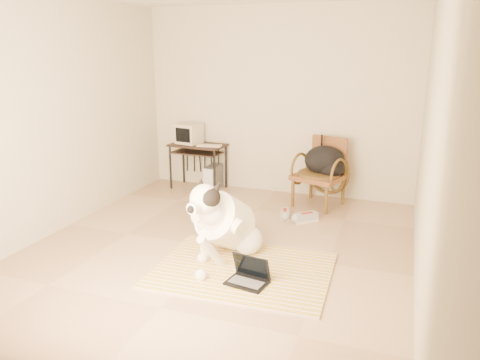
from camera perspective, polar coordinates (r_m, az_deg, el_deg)
The scene contains 16 objects.
floor at distance 5.17m, azimuth -2.46°, elevation -8.21°, with size 4.50×4.50×0.00m, color tan.
wall_back at distance 6.90m, azimuth 4.55°, elevation 9.48°, with size 4.50×4.50×0.00m, color #BDB49B.
wall_front at distance 2.88m, azimuth -19.88°, elevation -0.29°, with size 4.50×4.50×0.00m, color #BDB49B.
wall_left at distance 5.84m, azimuth -21.28°, elevation 7.33°, with size 4.50×4.50×0.00m, color #BDB49B.
wall_right at distance 4.44m, azimuth 22.10°, elevation 4.88°, with size 4.50×4.50×0.00m, color #BDB49B.
rug at distance 4.66m, azimuth 0.33°, elevation -10.90°, with size 1.73×1.35×0.02m.
dog at distance 4.81m, azimuth -1.85°, elevation -5.31°, with size 0.66×1.30×0.94m.
laptop at distance 4.39m, azimuth 1.07°, elevation -11.61°, with size 0.40×0.32×0.26m.
computer_desk at distance 7.16m, azimuth -5.20°, elevation 3.58°, with size 0.86×0.52×0.69m.
crt_monitor at distance 7.22m, azimuth -6.22°, elevation 5.65°, with size 0.39×0.38×0.30m.
desk_keyboard at distance 6.98m, azimuth -3.76°, elevation 4.21°, with size 0.36×0.13×0.02m, color #BDAD94.
pc_tower at distance 7.19m, azimuth -3.29°, elevation 0.31°, with size 0.17×0.40×0.37m.
rattan_chair at distance 6.49m, azimuth 9.86°, elevation 0.96°, with size 0.76×0.75×0.93m.
backpack at distance 6.45m, azimuth 10.43°, elevation 2.19°, with size 0.56×0.46×0.40m.
sneaker_left at distance 6.06m, azimuth 5.49°, elevation -4.16°, with size 0.18×0.30×0.10m.
sneaker_right at distance 5.94m, azimuth 7.99°, elevation -4.59°, with size 0.32×0.31×0.11m.
Camera 1 is at (1.80, -4.37, 2.10)m, focal length 35.00 mm.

